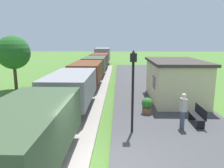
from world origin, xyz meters
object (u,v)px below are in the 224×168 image
object	(u,v)px
bench_near_hut	(198,115)
potted_planter	(147,105)
person_waiting	(183,109)
freight_train	(92,67)
tree_trackside_far	(13,53)
station_hut	(175,80)
lamp_post_near	(133,77)
bench_down_platform	(161,80)

from	to	relation	value
bench_near_hut	potted_planter	xyz separation A→B (m)	(-2.31, 1.57, 0.00)
person_waiting	potted_planter	world-z (taller)	person_waiting
freight_train	tree_trackside_far	bearing A→B (deg)	-141.39
station_hut	person_waiting	size ratio (longest dim) A/B	3.39
station_hut	person_waiting	world-z (taller)	station_hut
station_hut	person_waiting	distance (m)	5.24
freight_train	lamp_post_near	world-z (taller)	lamp_post_near
station_hut	tree_trackside_far	xyz separation A→B (m)	(-13.01, 3.61, 1.66)
freight_train	person_waiting	bearing A→B (deg)	-66.66
station_hut	potted_planter	distance (m)	3.89
bench_down_platform	potted_planter	distance (m)	8.37
potted_planter	lamp_post_near	world-z (taller)	lamp_post_near
potted_planter	lamp_post_near	xyz separation A→B (m)	(-1.01, -2.61, 2.08)
freight_train	station_hut	size ratio (longest dim) A/B	6.76
station_hut	lamp_post_near	distance (m)	6.62
station_hut	potted_planter	size ratio (longest dim) A/B	6.33
bench_near_hut	bench_down_platform	world-z (taller)	same
freight_train	bench_down_platform	distance (m)	7.75
station_hut	bench_near_hut	bearing A→B (deg)	-89.41
lamp_post_near	tree_trackside_far	size ratio (longest dim) A/B	0.78
freight_train	lamp_post_near	xyz separation A→B (m)	(3.53, -14.21, 1.35)
potted_planter	tree_trackside_far	bearing A→B (deg)	148.32
bench_near_hut	person_waiting	distance (m)	1.17
bench_near_hut	person_waiting	bearing A→B (deg)	-149.48
lamp_post_near	bench_down_platform	bearing A→B (deg)	72.69
freight_train	person_waiting	world-z (taller)	freight_train
person_waiting	lamp_post_near	size ratio (longest dim) A/B	0.46
bench_down_platform	bench_near_hut	bearing A→B (deg)	-90.00
tree_trackside_far	bench_down_platform	bearing A→B (deg)	6.16
bench_near_hut	tree_trackside_far	world-z (taller)	tree_trackside_far
station_hut	tree_trackside_far	size ratio (longest dim) A/B	1.22
station_hut	lamp_post_near	world-z (taller)	lamp_post_near
freight_train	station_hut	world-z (taller)	station_hut
freight_train	potted_planter	xyz separation A→B (m)	(4.54, -11.59, -0.73)
bench_down_platform	lamp_post_near	bearing A→B (deg)	-107.31
bench_near_hut	tree_trackside_far	size ratio (longest dim) A/B	0.31
freight_train	station_hut	bearing A→B (deg)	-51.56
station_hut	lamp_post_near	xyz separation A→B (m)	(-3.27, -5.64, 1.15)
tree_trackside_far	potted_planter	bearing A→B (deg)	-31.68
freight_train	station_hut	distance (m)	10.94
bench_near_hut	bench_down_platform	xyz separation A→B (m)	(0.00, 9.61, 0.00)
person_waiting	bench_down_platform	bearing A→B (deg)	-101.25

